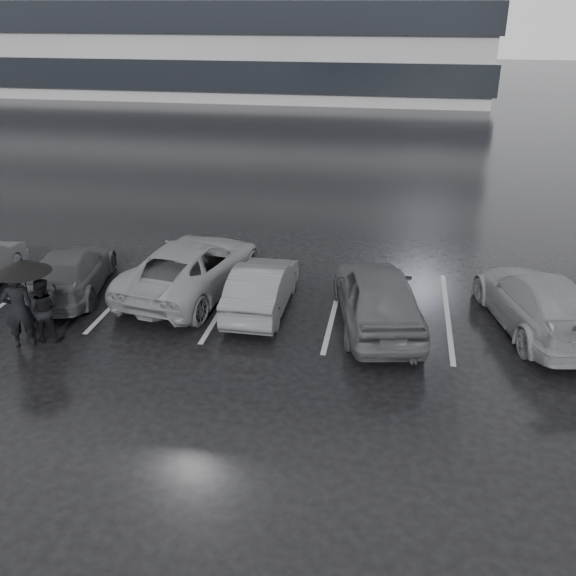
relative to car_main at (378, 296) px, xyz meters
The scene contains 10 objects.
ground 2.48m from the car_main, 135.37° to the right, with size 160.00×160.00×0.00m, color black.
car_main is the anchor object (origin of this frame).
car_west_a 2.91m from the car_main, behind, with size 1.28×3.67×1.21m, color #333335.
car_west_b 5.05m from the car_main, 167.04° to the left, with size 2.32×5.04×1.40m, color #545457.
car_west_c 8.06m from the car_main, behind, with size 1.68×4.14×1.20m, color black.
car_east 3.75m from the car_main, ahead, with size 1.90×4.68×1.36m, color #545457.
pedestrian_left 8.12m from the car_main, 162.98° to the right, with size 0.66×0.43×1.80m, color black.
pedestrian_right 7.67m from the car_main, 164.63° to the right, with size 0.74×0.57×1.51m, color black.
umbrella 8.00m from the car_main, 164.20° to the right, with size 1.20×1.20×2.04m.
stall_stripes 2.72m from the car_main, 161.25° to the left, with size 19.72×5.00×0.00m.
Camera 1 is at (1.95, -12.17, 7.13)m, focal length 40.00 mm.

